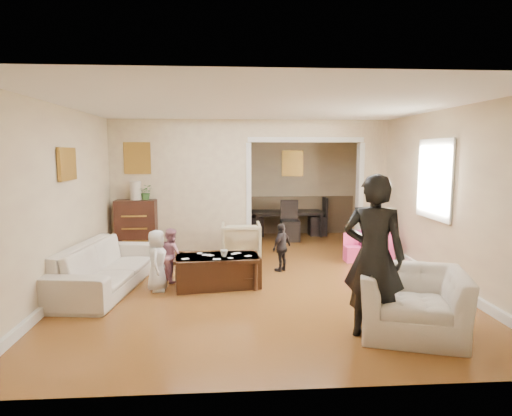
{
  "coord_description": "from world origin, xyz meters",
  "views": [
    {
      "loc": [
        -0.49,
        -6.85,
        1.97
      ],
      "look_at": [
        0.0,
        0.2,
        1.05
      ],
      "focal_mm": 30.33,
      "sensor_mm": 36.0,
      "label": 1
    }
  ],
  "objects": [
    {
      "name": "floor",
      "position": [
        0.0,
        0.0,
        0.0
      ],
      "size": [
        7.0,
        7.0,
        0.0
      ],
      "primitive_type": "plane",
      "color": "#A25C29",
      "rests_on": "ground"
    },
    {
      "name": "partition_left",
      "position": [
        -1.38,
        1.8,
        1.3
      ],
      "size": [
        2.75,
        0.18,
        2.6
      ],
      "primitive_type": "cube",
      "color": "beige",
      "rests_on": "ground"
    },
    {
      "name": "partition_right",
      "position": [
        2.48,
        1.8,
        1.3
      ],
      "size": [
        0.55,
        0.18,
        2.6
      ],
      "primitive_type": "cube",
      "color": "beige",
      "rests_on": "ground"
    },
    {
      "name": "partition_header",
      "position": [
        1.1,
        1.8,
        2.42
      ],
      "size": [
        2.22,
        0.18,
        0.35
      ],
      "primitive_type": "cube",
      "color": "beige",
      "rests_on": "partition_right"
    },
    {
      "name": "window_pane",
      "position": [
        2.73,
        -0.4,
        1.55
      ],
      "size": [
        0.03,
        0.95,
        1.1
      ],
      "primitive_type": "cube",
      "color": "white",
      "rests_on": "ground"
    },
    {
      "name": "framed_art_partition",
      "position": [
        -2.2,
        1.7,
        1.85
      ],
      "size": [
        0.45,
        0.03,
        0.55
      ],
      "primitive_type": "cube",
      "color": "brown",
      "rests_on": "partition_left"
    },
    {
      "name": "framed_art_sofa_wall",
      "position": [
        -2.71,
        -0.6,
        1.8
      ],
      "size": [
        0.03,
        0.55,
        0.4
      ],
      "primitive_type": "cube",
      "color": "brown"
    },
    {
      "name": "framed_art_alcove",
      "position": [
        1.1,
        3.44,
        1.7
      ],
      "size": [
        0.45,
        0.03,
        0.55
      ],
      "primitive_type": "cube",
      "color": "brown"
    },
    {
      "name": "sofa",
      "position": [
        -2.24,
        -0.64,
        0.33
      ],
      "size": [
        1.16,
        2.34,
        0.66
      ],
      "primitive_type": "imported",
      "rotation": [
        0.0,
        0.0,
        1.44
      ],
      "color": "silver",
      "rests_on": "ground"
    },
    {
      "name": "armchair_back",
      "position": [
        -0.22,
        1.06,
        0.33
      ],
      "size": [
        0.72,
        0.74,
        0.67
      ],
      "primitive_type": "imported",
      "rotation": [
        0.0,
        0.0,
        3.13
      ],
      "color": "tan",
      "rests_on": "ground"
    },
    {
      "name": "armchair_front",
      "position": [
        1.5,
        -2.47,
        0.35
      ],
      "size": [
        1.33,
        1.24,
        0.71
      ],
      "primitive_type": "imported",
      "rotation": [
        0.0,
        0.0,
        -0.31
      ],
      "color": "silver",
      "rests_on": "ground"
    },
    {
      "name": "dresser",
      "position": [
        -2.23,
        1.57,
        0.53
      ],
      "size": [
        0.77,
        0.43,
        1.05
      ],
      "primitive_type": "cube",
      "color": "black",
      "rests_on": "ground"
    },
    {
      "name": "table_lamp",
      "position": [
        -2.23,
        1.57,
        1.23
      ],
      "size": [
        0.22,
        0.22,
        0.36
      ],
      "primitive_type": "cylinder",
      "color": "beige",
      "rests_on": "dresser"
    },
    {
      "name": "potted_plant",
      "position": [
        -2.03,
        1.57,
        1.2
      ],
      "size": [
        0.26,
        0.23,
        0.29
      ],
      "primitive_type": "imported",
      "color": "#37662D",
      "rests_on": "dresser"
    },
    {
      "name": "coffee_table",
      "position": [
        -0.63,
        -0.64,
        0.23
      ],
      "size": [
        1.29,
        0.78,
        0.45
      ],
      "primitive_type": "cube",
      "rotation": [
        0.0,
        0.0,
        0.15
      ],
      "color": "#381D11",
      "rests_on": "ground"
    },
    {
      "name": "coffee_cup",
      "position": [
        -0.53,
        -0.69,
        0.5
      ],
      "size": [
        0.12,
        0.12,
        0.1
      ],
      "primitive_type": "imported",
      "rotation": [
        0.0,
        0.0,
        0.15
      ],
      "color": "silver",
      "rests_on": "coffee_table"
    },
    {
      "name": "play_table",
      "position": [
        2.23,
        0.75,
        0.26
      ],
      "size": [
        0.57,
        0.57,
        0.51
      ],
      "primitive_type": "cube",
      "rotation": [
        0.0,
        0.0,
        0.07
      ],
      "color": "#E83D91",
      "rests_on": "ground"
    },
    {
      "name": "cereal_box",
      "position": [
        2.35,
        0.85,
        0.66
      ],
      "size": [
        0.2,
        0.08,
        0.3
      ],
      "primitive_type": "cube",
      "rotation": [
        0.0,
        0.0,
        0.07
      ],
      "color": "gold",
      "rests_on": "play_table"
    },
    {
      "name": "cyan_cup",
      "position": [
        2.13,
        0.7,
        0.55
      ],
      "size": [
        0.08,
        0.08,
        0.08
      ],
      "primitive_type": "cylinder",
      "color": "teal",
      "rests_on": "play_table"
    },
    {
      "name": "toy_block",
      "position": [
        2.11,
        0.87,
        0.54
      ],
      "size": [
        0.1,
        0.09,
        0.05
      ],
      "primitive_type": "cube",
      "rotation": [
        0.0,
        0.0,
        0.42
      ],
      "color": "red",
      "rests_on": "play_table"
    },
    {
      "name": "play_bowl",
      "position": [
        2.28,
        0.63,
        0.54
      ],
      "size": [
        0.23,
        0.23,
        0.05
      ],
      "primitive_type": "imported",
      "rotation": [
        0.0,
        0.0,
        0.07
      ],
      "color": "white",
      "rests_on": "play_table"
    },
    {
      "name": "dining_table",
      "position": [
        0.92,
        3.18,
        0.29
      ],
      "size": [
        1.75,
        1.07,
        0.59
      ],
      "primitive_type": "imported",
      "rotation": [
        0.0,
        0.0,
        0.08
      ],
      "color": "black",
      "rests_on": "ground"
    },
    {
      "name": "adult_person",
      "position": [
        1.05,
        -2.52,
        0.88
      ],
      "size": [
        0.76,
        0.67,
        1.75
      ],
      "primitive_type": "imported",
      "rotation": [
        0.0,
        0.0,
        2.66
      ],
      "color": "black",
      "rests_on": "ground"
    },
    {
      "name": "child_kneel_a",
      "position": [
        -1.48,
        -0.79,
        0.44
      ],
      "size": [
        0.29,
        0.44,
        0.88
      ],
      "primitive_type": "imported",
      "rotation": [
        0.0,
        0.0,
        1.54
      ],
      "color": "silver",
      "rests_on": "ground"
    },
    {
      "name": "child_kneel_b",
      "position": [
        -1.33,
        -0.34,
        0.41
      ],
      "size": [
        0.46,
        0.5,
        0.82
      ],
      "primitive_type": "imported",
      "rotation": [
        0.0,
        0.0,
        2.07
      ],
      "color": "#C77C92",
      "rests_on": "ground"
    },
    {
      "name": "child_toddler",
      "position": [
        0.42,
        0.11,
        0.4
      ],
      "size": [
        0.46,
        0.48,
        0.8
      ],
      "primitive_type": "imported",
      "rotation": [
        0.0,
        0.0,
        -2.3
      ],
      "color": "black",
      "rests_on": "ground"
    },
    {
      "name": "craft_papers",
      "position": [
        -0.62,
        -0.64,
        0.46
      ],
      "size": [
        1.02,
        0.48,
        0.0
      ],
      "color": "white",
      "rests_on": "coffee_table"
    }
  ]
}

